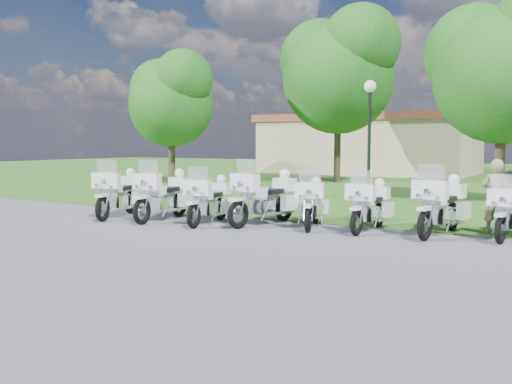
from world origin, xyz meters
The scene contains 15 objects.
ground centered at (0.00, 0.00, 0.00)m, with size 100.00×100.00×0.00m, color #5B5C61.
grass_lawn centered at (0.00, 27.00, 0.00)m, with size 100.00×48.00×0.01m, color #2D6821.
motorcycle_0 centered at (-3.93, 1.30, 0.71)m, with size 1.35×2.44×1.70m.
motorcycle_1 centered at (-2.38, 1.47, 0.72)m, with size 1.01×2.56×1.72m.
motorcycle_2 centered at (-0.84, 1.53, 0.65)m, with size 1.02×2.30×1.56m.
motorcycle_3 centered at (0.49, 2.21, 0.74)m, with size 1.12×2.61×1.76m.
motorcycle_4 centered at (1.79, 2.37, 0.64)m, with size 1.21×2.20×1.53m.
motorcycle_5 centered at (3.26, 2.57, 0.64)m, with size 0.76×2.28×1.53m.
motorcycle_6 centered at (4.93, 2.83, 0.71)m, with size 0.99×2.54×1.71m.
lamp_post centered at (0.82, 9.15, 3.31)m, with size 0.44×0.44×4.42m.
tree_0 centered at (-11.43, 12.74, 4.58)m, with size 5.19×4.43×6.93m.
tree_1 centered at (-4.29, 18.12, 6.18)m, with size 7.00×5.98×9.34m.
tree_2 centered at (4.92, 11.32, 5.00)m, with size 5.67×4.84×7.56m.
building_west centered at (-6.00, 28.00, 2.07)m, with size 14.56×8.32×4.10m.
bystander_a centered at (6.00, 3.50, 0.89)m, with size 0.65×0.43×1.78m, color #918B62.
Camera 1 is at (8.07, -10.83, 2.18)m, focal length 40.00 mm.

